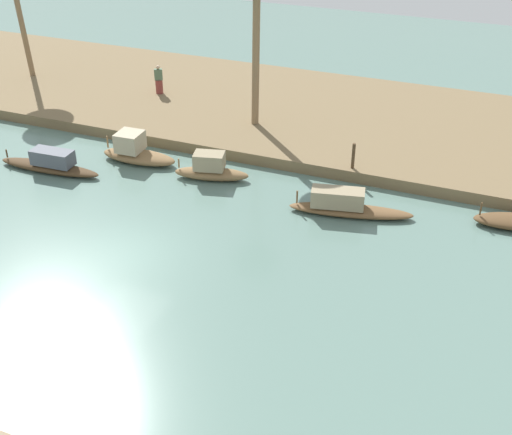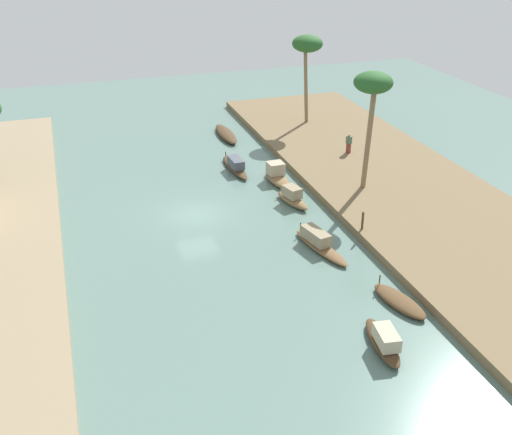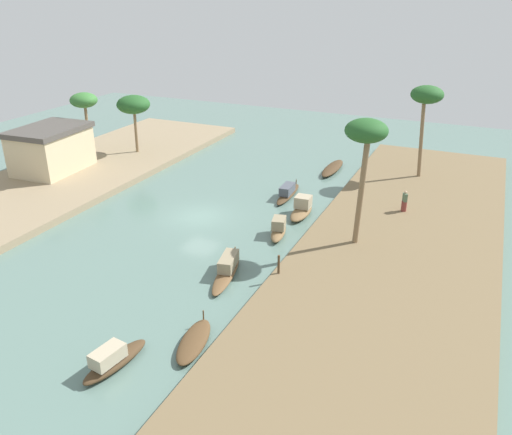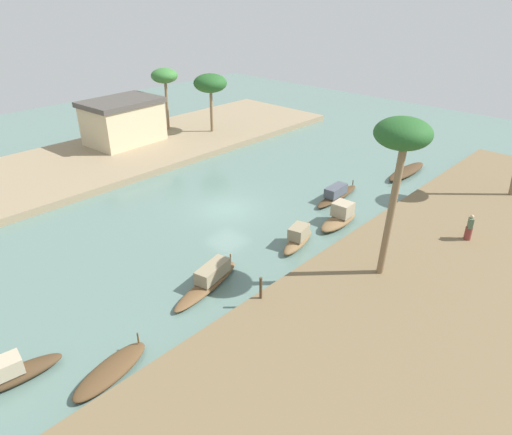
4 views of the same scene
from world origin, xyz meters
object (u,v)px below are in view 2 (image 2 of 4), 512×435
at_px(sampan_upstream_small, 226,134).
at_px(sampan_open_hull, 292,198).
at_px(sampan_midstream, 319,243).
at_px(sampan_downstream_large, 399,301).
at_px(sampan_foreground, 235,166).
at_px(palm_tree_left_near, 373,87).
at_px(palm_tree_left_far, 307,46).
at_px(mooring_post, 363,221).
at_px(sampan_with_red_awning, 384,341).
at_px(sampan_near_left_bank, 277,176).
at_px(person_on_near_bank, 349,145).

distance_m(sampan_upstream_small, sampan_open_hull, 14.60).
height_order(sampan_midstream, sampan_downstream_large, sampan_midstream).
xyz_separation_m(sampan_midstream, sampan_foreground, (13.05, 1.24, -0.02)).
relative_size(palm_tree_left_near, palm_tree_left_far, 1.04).
relative_size(mooring_post, palm_tree_left_near, 0.14).
distance_m(sampan_upstream_small, palm_tree_left_far, 10.21).
xyz_separation_m(sampan_midstream, palm_tree_left_far, (20.97, -7.60, 6.87)).
bearing_deg(mooring_post, sampan_with_red_awning, 158.52).
height_order(sampan_foreground, sampan_with_red_awning, sampan_with_red_awning).
bearing_deg(palm_tree_left_near, sampan_with_red_awning, 155.93).
distance_m(sampan_midstream, sampan_downstream_large, 6.68).
bearing_deg(palm_tree_left_near, palm_tree_left_far, -5.86).
bearing_deg(sampan_open_hull, mooring_post, -171.64).
height_order(sampan_foreground, sampan_downstream_large, sampan_foreground).
bearing_deg(sampan_with_red_awning, palm_tree_left_near, -15.69).
distance_m(sampan_open_hull, palm_tree_left_near, 8.81).
distance_m(sampan_foreground, sampan_open_hull, 7.14).
bearing_deg(sampan_foreground, sampan_with_red_awning, 178.09).
bearing_deg(palm_tree_left_far, sampan_with_red_awning, 164.40).
bearing_deg(sampan_downstream_large, sampan_upstream_small, -9.22).
xyz_separation_m(sampan_foreground, palm_tree_left_near, (-6.81, -7.33, 7.09)).
xyz_separation_m(sampan_with_red_awning, palm_tree_left_near, (15.53, -6.94, 7.03)).
relative_size(sampan_upstream_small, palm_tree_left_far, 0.69).
bearing_deg(sampan_foreground, sampan_upstream_small, -13.28).
distance_m(sampan_midstream, palm_tree_left_far, 23.34).
relative_size(sampan_open_hull, mooring_post, 2.95).
bearing_deg(palm_tree_left_far, sampan_downstream_large, 167.63).
height_order(sampan_near_left_bank, sampan_with_red_awning, sampan_near_left_bank).
xyz_separation_m(sampan_open_hull, sampan_with_red_awning, (-15.49, 1.59, -0.03)).
bearing_deg(sampan_with_red_awning, sampan_downstream_large, -32.44).
xyz_separation_m(sampan_upstream_small, sampan_with_red_awning, (-30.07, 1.02, 0.17)).
height_order(sampan_downstream_large, palm_tree_left_near, palm_tree_left_near).
relative_size(sampan_near_left_bank, mooring_post, 3.16).
distance_m(sampan_near_left_bank, person_on_near_bank, 7.40).
xyz_separation_m(sampan_midstream, palm_tree_left_near, (6.24, -6.08, 7.07)).
height_order(sampan_midstream, person_on_near_bank, person_on_near_bank).
xyz_separation_m(sampan_with_red_awning, person_on_near_bank, (21.93, -8.77, 0.75)).
relative_size(person_on_near_bank, palm_tree_left_far, 0.20).
relative_size(sampan_upstream_small, sampan_open_hull, 1.56).
distance_m(sampan_foreground, sampan_downstream_large, 19.74).
distance_m(sampan_midstream, sampan_upstream_small, 20.78).
bearing_deg(palm_tree_left_far, mooring_post, 167.37).
distance_m(palm_tree_left_near, palm_tree_left_far, 14.81).
xyz_separation_m(sampan_foreground, mooring_post, (-12.51, -4.26, 0.73)).
height_order(sampan_midstream, sampan_upstream_small, sampan_midstream).
relative_size(sampan_open_hull, sampan_with_red_awning, 0.91).
bearing_deg(person_on_near_bank, sampan_downstream_large, 133.32).
height_order(sampan_upstream_small, mooring_post, mooring_post).
xyz_separation_m(mooring_post, palm_tree_left_far, (20.44, -4.58, 6.16)).
distance_m(sampan_midstream, sampan_foreground, 13.11).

